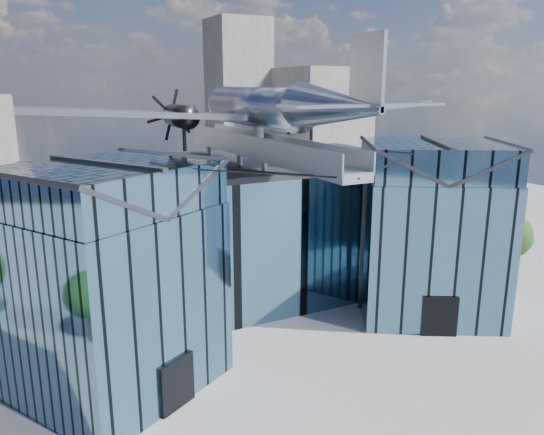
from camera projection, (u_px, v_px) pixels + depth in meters
name	position (u px, v px, depth m)	size (l,w,h in m)	color
ground_plane	(286.00, 334.00, 33.61)	(120.00, 120.00, 0.00)	gray
museum	(248.00, 229.00, 37.29)	(32.88, 24.50, 17.60)	#446F8B
bg_towers	(127.00, 123.00, 75.47)	(77.00, 24.50, 26.00)	slate
tree_plaza_e	(510.00, 236.00, 42.11)	(3.73, 3.73, 5.42)	#332414
tree_side_e	(496.00, 228.00, 45.10)	(4.02, 4.02, 5.16)	#332414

